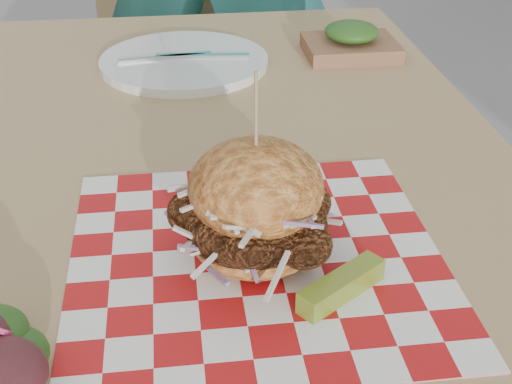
% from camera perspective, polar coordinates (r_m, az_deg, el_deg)
% --- Properties ---
extents(patio_table, '(0.80, 1.20, 0.75)m').
position_cam_1_polar(patio_table, '(0.91, -4.67, -1.77)').
color(patio_table, tan).
rests_on(patio_table, ground).
extents(patio_chair, '(0.49, 0.49, 0.95)m').
position_cam_1_polar(patio_chair, '(1.93, -5.87, 12.22)').
color(patio_chair, tan).
rests_on(patio_chair, ground).
extents(paper_liner, '(0.36, 0.36, 0.00)m').
position_cam_1_polar(paper_liner, '(0.70, 0.00, -5.22)').
color(paper_liner, red).
rests_on(paper_liner, patio_table).
extents(sandwich, '(0.17, 0.17, 0.19)m').
position_cam_1_polar(sandwich, '(0.67, 0.00, -1.47)').
color(sandwich, '#D1863B').
rests_on(sandwich, paper_liner).
extents(pickle_spear, '(0.09, 0.07, 0.02)m').
position_cam_1_polar(pickle_spear, '(0.65, 6.86, -7.47)').
color(pickle_spear, olive).
rests_on(pickle_spear, paper_liner).
extents(place_setting, '(0.27, 0.27, 0.02)m').
position_cam_1_polar(place_setting, '(1.17, -5.77, 10.34)').
color(place_setting, white).
rests_on(place_setting, patio_table).
extents(kraft_tray, '(0.15, 0.12, 0.06)m').
position_cam_1_polar(kraft_tray, '(1.22, 7.61, 11.82)').
color(kraft_tray, brown).
rests_on(kraft_tray, patio_table).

